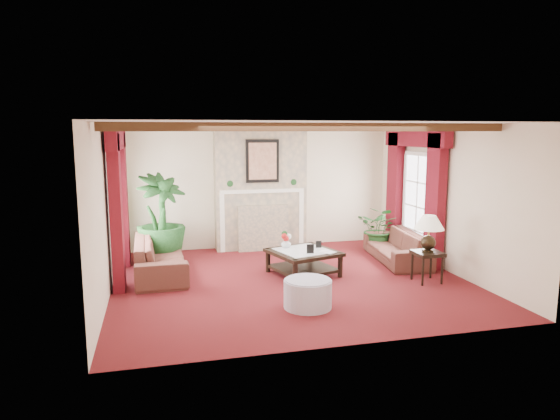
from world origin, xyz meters
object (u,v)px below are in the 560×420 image
object	(u,v)px
sofa_right	(397,242)
ottoman	(308,294)
side_table	(427,267)
potted_palm	(161,237)
coffee_table	(303,263)
sofa_left	(160,251)

from	to	relation	value
sofa_right	ottoman	xyz separation A→B (m)	(-2.52, -2.15, -0.19)
side_table	ottoman	world-z (taller)	side_table
side_table	ottoman	bearing A→B (deg)	-163.14
sofa_right	ottoman	distance (m)	3.32
potted_palm	coffee_table	world-z (taller)	potted_palm
sofa_left	potted_palm	size ratio (longest dim) A/B	1.12
coffee_table	sofa_left	bearing A→B (deg)	148.58
side_table	ottoman	size ratio (longest dim) A/B	0.75
sofa_left	sofa_right	world-z (taller)	sofa_left
ottoman	sofa_left	bearing A→B (deg)	131.99
sofa_right	ottoman	world-z (taller)	sofa_right
sofa_right	side_table	xyz separation A→B (m)	(-0.15, -1.43, -0.13)
potted_palm	sofa_right	bearing A→B (deg)	-13.16
sofa_left	coffee_table	xyz separation A→B (m)	(2.52, -0.67, -0.22)
sofa_right	side_table	world-z (taller)	sofa_right
potted_palm	side_table	bearing A→B (deg)	-29.42
potted_palm	ottoman	bearing A→B (deg)	-57.40
sofa_left	side_table	size ratio (longest dim) A/B	4.19
coffee_table	side_table	size ratio (longest dim) A/B	2.02
coffee_table	sofa_right	bearing A→B (deg)	-3.47
sofa_right	potted_palm	world-z (taller)	potted_palm
sofa_left	ottoman	world-z (taller)	sofa_left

